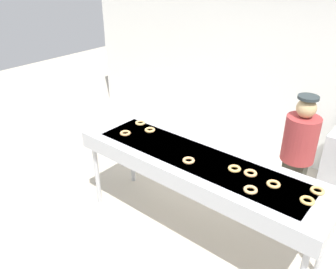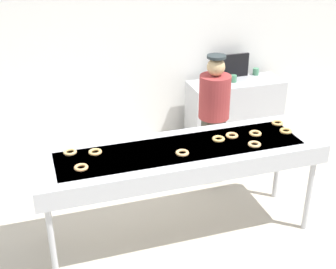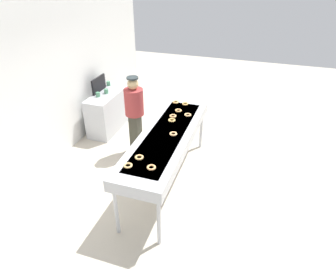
{
  "view_description": "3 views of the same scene",
  "coord_description": "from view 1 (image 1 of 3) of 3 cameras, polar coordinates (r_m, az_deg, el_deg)",
  "views": [
    {
      "loc": [
        1.73,
        -2.58,
        2.89
      ],
      "look_at": [
        -0.33,
        -0.09,
        1.22
      ],
      "focal_mm": 37.06,
      "sensor_mm": 36.0,
      "label": 1
    },
    {
      "loc": [
        -1.31,
        -3.67,
        3.09
      ],
      "look_at": [
        -0.14,
        -0.05,
        1.21
      ],
      "focal_mm": 49.14,
      "sensor_mm": 36.0,
      "label": 2
    },
    {
      "loc": [
        -3.89,
        -1.29,
        3.43
      ],
      "look_at": [
        -0.32,
        -0.13,
        1.19
      ],
      "focal_mm": 31.26,
      "sensor_mm": 36.0,
      "label": 3
    }
  ],
  "objects": [
    {
      "name": "worker_baker",
      "position": [
        4.11,
        20.5,
        -3.01
      ],
      "size": [
        0.36,
        0.36,
        1.62
      ],
      "rotation": [
        0.0,
        0.0,
        3.35
      ],
      "color": "#37362B",
      "rests_on": "ground"
    },
    {
      "name": "glazed_donut_7",
      "position": [
        3.34,
        16.95,
        -7.81
      ],
      "size": [
        0.18,
        0.18,
        0.03
      ],
      "primitive_type": "torus",
      "rotation": [
        0.0,
        0.0,
        0.96
      ],
      "color": "#EBB064",
      "rests_on": "fryer_conveyor"
    },
    {
      "name": "glazed_donut_9",
      "position": [
        3.39,
        23.37,
        -8.46
      ],
      "size": [
        0.17,
        0.17,
        0.03
      ],
      "primitive_type": "torus",
      "rotation": [
        0.0,
        0.0,
        2.75
      ],
      "color": "#ECB363",
      "rests_on": "fryer_conveyor"
    },
    {
      "name": "glazed_donut_5",
      "position": [
        3.21,
        13.42,
        -8.84
      ],
      "size": [
        0.15,
        0.15,
        0.03
      ],
      "primitive_type": "torus",
      "rotation": [
        0.0,
        0.0,
        0.24
      ],
      "color": "tan",
      "rests_on": "fryer_conveyor"
    },
    {
      "name": "glazed_donut_3",
      "position": [
        4.34,
        -4.59,
        1.92
      ],
      "size": [
        0.17,
        0.17,
        0.03
      ],
      "primitive_type": "torus",
      "rotation": [
        0.0,
        0.0,
        0.47
      ],
      "color": "#E0B56C",
      "rests_on": "fryer_conveyor"
    },
    {
      "name": "ground_plane",
      "position": [
        4.24,
        4.31,
        -15.76
      ],
      "size": [
        16.0,
        16.0,
        0.0
      ],
      "primitive_type": "plane",
      "color": "beige"
    },
    {
      "name": "back_wall",
      "position": [
        5.37,
        20.0,
        11.95
      ],
      "size": [
        8.0,
        0.12,
        3.23
      ],
      "primitive_type": "cube",
      "color": "white",
      "rests_on": "ground"
    },
    {
      "name": "glazed_donut_1",
      "position": [
        4.1,
        -7.05,
        0.22
      ],
      "size": [
        0.16,
        0.16,
        0.03
      ],
      "primitive_type": "torus",
      "rotation": [
        0.0,
        0.0,
        0.32
      ],
      "color": "#EAA966",
      "rests_on": "fryer_conveyor"
    },
    {
      "name": "fryer_conveyor",
      "position": [
        3.67,
        4.81,
        -5.11
      ],
      "size": [
        2.8,
        0.79,
        1.02
      ],
      "color": "#B7BABF",
      "rests_on": "ground"
    },
    {
      "name": "glazed_donut_8",
      "position": [
        3.23,
        21.94,
        -10.05
      ],
      "size": [
        0.15,
        0.15,
        0.03
      ],
      "primitive_type": "torus",
      "rotation": [
        0.0,
        0.0,
        0.19
      ],
      "color": "#E4B15C",
      "rests_on": "fryer_conveyor"
    },
    {
      "name": "glazed_donut_4",
      "position": [
        3.43,
        13.4,
        -6.2
      ],
      "size": [
        0.18,
        0.18,
        0.03
      ],
      "primitive_type": "torus",
      "rotation": [
        0.0,
        0.0,
        0.72
      ],
      "color": "#E8A866",
      "rests_on": "fryer_conveyor"
    },
    {
      "name": "glazed_donut_2",
      "position": [
        3.54,
        3.41,
        -4.29
      ],
      "size": [
        0.18,
        0.18,
        0.03
      ],
      "primitive_type": "torus",
      "rotation": [
        0.0,
        0.0,
        0.61
      ],
      "color": "tan",
      "rests_on": "fryer_conveyor"
    },
    {
      "name": "glazed_donut_6",
      "position": [
        4.15,
        -3.01,
        0.76
      ],
      "size": [
        0.17,
        0.17,
        0.03
      ],
      "primitive_type": "torus",
      "rotation": [
        0.0,
        0.0,
        0.52
      ],
      "color": "#E8B367",
      "rests_on": "fryer_conveyor"
    },
    {
      "name": "glazed_donut_0",
      "position": [
        3.47,
        10.87,
        -5.54
      ],
      "size": [
        0.15,
        0.15,
        0.03
      ],
      "primitive_type": "torus",
      "rotation": [
        0.0,
        0.0,
        2.93
      ],
      "color": "#EAB862",
      "rests_on": "fryer_conveyor"
    }
  ]
}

